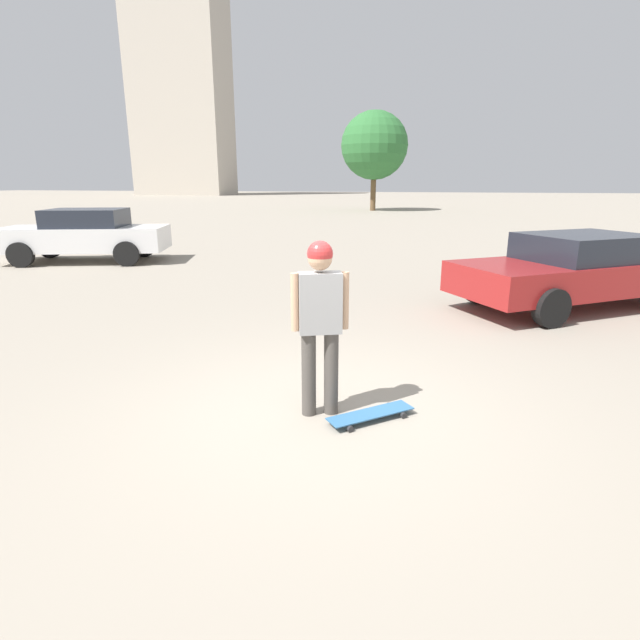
# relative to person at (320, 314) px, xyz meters

# --- Properties ---
(ground_plane) EXTENTS (220.00, 220.00, 0.00)m
(ground_plane) POSITION_rel_person_xyz_m (0.00, 0.00, -1.07)
(ground_plane) COLOR gray
(person) EXTENTS (0.34, 0.54, 1.80)m
(person) POSITION_rel_person_xyz_m (0.00, 0.00, 0.00)
(person) COLOR #4C4742
(person) RESTS_ON ground_plane
(skateboard) EXTENTS (0.79, 0.85, 0.08)m
(skateboard) POSITION_rel_person_xyz_m (0.03, 0.54, -1.01)
(skateboard) COLOR #336693
(skateboard) RESTS_ON ground_plane
(car_parked_near) EXTENTS (4.26, 4.98, 1.40)m
(car_parked_near) POSITION_rel_person_xyz_m (-5.62, 3.67, -0.34)
(car_parked_near) COLOR maroon
(car_parked_near) RESTS_ON ground_plane
(car_parked_far) EXTENTS (3.21, 5.04, 1.56)m
(car_parked_far) POSITION_rel_person_xyz_m (-8.26, -9.23, -0.26)
(car_parked_far) COLOR silver
(car_parked_far) RESTS_ON ground_plane
(building_block_distant) EXTENTS (8.02, 15.99, 42.10)m
(building_block_distant) POSITION_rel_person_xyz_m (-78.43, -43.42, 19.98)
(building_block_distant) COLOR #B2A899
(building_block_distant) RESTS_ON ground_plane
(tree_distant) EXTENTS (5.34, 5.34, 7.77)m
(tree_distant) POSITION_rel_person_xyz_m (-37.30, -4.62, 4.02)
(tree_distant) COLOR brown
(tree_distant) RESTS_ON ground_plane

